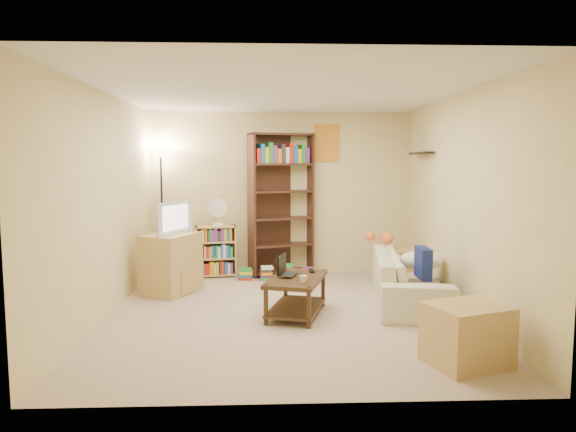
% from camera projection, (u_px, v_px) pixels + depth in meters
% --- Properties ---
extents(room, '(4.50, 4.54, 2.52)m').
position_uv_depth(room, '(286.00, 171.00, 5.74)').
color(room, '#CCAF99').
rests_on(room, ground).
extents(sofa, '(2.29, 1.43, 0.60)m').
position_uv_depth(sofa, '(409.00, 278.00, 6.35)').
color(sofa, beige).
rests_on(sofa, ground).
extents(navy_pillow, '(0.14, 0.40, 0.35)m').
position_uv_depth(navy_pillow, '(423.00, 263.00, 5.87)').
color(navy_pillow, navy).
rests_on(navy_pillow, sofa).
extents(cream_blanket, '(0.55, 0.39, 0.24)m').
position_uv_depth(cream_blanket, '(421.00, 260.00, 6.36)').
color(cream_blanket, white).
rests_on(cream_blanket, sofa).
extents(tabby_cat, '(0.48, 0.22, 0.16)m').
position_uv_depth(tabby_cat, '(384.00, 238.00, 7.12)').
color(tabby_cat, orange).
rests_on(tabby_cat, sofa).
extents(coffee_table, '(0.80, 1.09, 0.44)m').
position_uv_depth(coffee_table, '(296.00, 290.00, 5.78)').
color(coffee_table, '#3E2A17').
rests_on(coffee_table, ground).
extents(laptop, '(0.44, 0.38, 0.03)m').
position_uv_depth(laptop, '(294.00, 275.00, 5.81)').
color(laptop, black).
rests_on(laptop, coffee_table).
extents(laptop_screen, '(0.10, 0.32, 0.22)m').
position_uv_depth(laptop_screen, '(282.00, 264.00, 5.83)').
color(laptop_screen, white).
rests_on(laptop_screen, laptop).
extents(mug, '(0.16, 0.16, 0.08)m').
position_uv_depth(mug, '(303.00, 279.00, 5.47)').
color(mug, white).
rests_on(mug, coffee_table).
extents(tv_remote, '(0.06, 0.18, 0.02)m').
position_uv_depth(tv_remote, '(311.00, 271.00, 6.05)').
color(tv_remote, black).
rests_on(tv_remote, coffee_table).
extents(tv_stand, '(0.78, 0.89, 0.79)m').
position_uv_depth(tv_stand, '(171.00, 264.00, 6.76)').
color(tv_stand, tan).
rests_on(tv_stand, ground).
extents(television, '(0.81, 0.66, 0.43)m').
position_uv_depth(television, '(170.00, 218.00, 6.69)').
color(television, black).
rests_on(television, tv_stand).
extents(tall_bookshelf, '(1.02, 0.63, 2.16)m').
position_uv_depth(tall_bookshelf, '(281.00, 201.00, 7.82)').
color(tall_bookshelf, '#402018').
rests_on(tall_bookshelf, ground).
extents(short_bookshelf, '(0.63, 0.34, 0.78)m').
position_uv_depth(short_bookshelf, '(216.00, 251.00, 7.74)').
color(short_bookshelf, '#D8B569').
rests_on(short_bookshelf, ground).
extents(desk_fan, '(0.28, 0.16, 0.42)m').
position_uv_depth(desk_fan, '(218.00, 211.00, 7.63)').
color(desk_fan, white).
rests_on(desk_fan, short_bookshelf).
extents(floor_lamp, '(0.33, 0.33, 1.93)m').
position_uv_depth(floor_lamp, '(161.00, 175.00, 7.70)').
color(floor_lamp, black).
rests_on(floor_lamp, ground).
extents(side_table, '(0.50, 0.50, 0.52)m').
position_uv_depth(side_table, '(405.00, 268.00, 7.15)').
color(side_table, tan).
rests_on(side_table, ground).
extents(end_cabinet, '(0.76, 0.69, 0.52)m').
position_uv_depth(end_cabinet, '(467.00, 335.00, 4.35)').
color(end_cabinet, tan).
rests_on(end_cabinet, ground).
extents(book_stacks, '(1.12, 0.24, 0.24)m').
position_uv_depth(book_stacks, '(278.00, 273.00, 7.52)').
color(book_stacks, red).
rests_on(book_stacks, ground).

